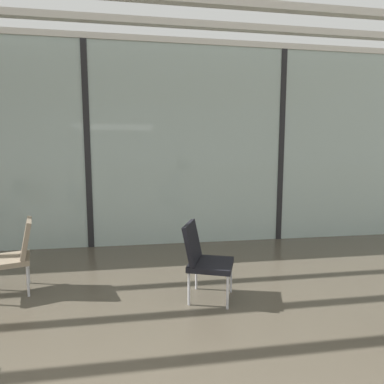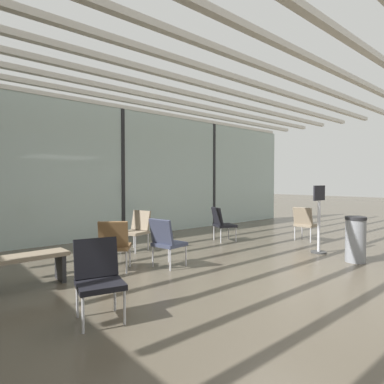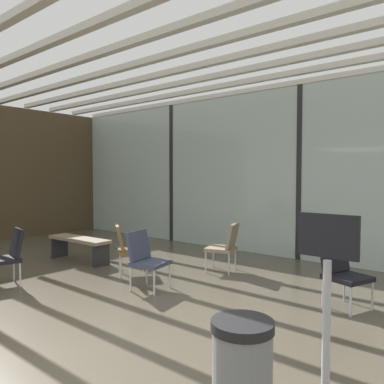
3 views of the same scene
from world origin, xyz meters
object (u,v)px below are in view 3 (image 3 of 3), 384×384
(lounge_chair_2, at_px, (342,269))
(waiting_bench, at_px, (79,243))
(lounge_chair_4, at_px, (226,244))
(parked_airplane, at_px, (348,171))
(lounge_chair_0, at_px, (8,253))
(lounge_chair_5, at_px, (145,256))
(info_sign, at_px, (326,318))
(lounge_chair_3, at_px, (127,246))

(lounge_chair_2, distance_m, waiting_bench, 4.93)
(lounge_chair_4, bearing_deg, waiting_bench, -84.29)
(lounge_chair_2, bearing_deg, parked_airplane, 37.18)
(waiting_bench, bearing_deg, lounge_chair_0, -73.90)
(lounge_chair_4, xyz_separation_m, waiting_bench, (-2.71, -1.19, -0.13))
(lounge_chair_2, xyz_separation_m, lounge_chair_5, (-2.53, -1.11, 0.00))
(lounge_chair_4, height_order, lounge_chair_5, same)
(lounge_chair_5, bearing_deg, info_sign, -121.93)
(lounge_chair_2, height_order, lounge_chair_4, same)
(parked_airplane, bearing_deg, info_sign, -73.75)
(lounge_chair_0, distance_m, lounge_chair_2, 4.92)
(lounge_chair_4, distance_m, lounge_chair_5, 1.64)
(lounge_chair_2, distance_m, lounge_chair_4, 2.23)
(lounge_chair_4, bearing_deg, lounge_chair_5, -30.70)
(parked_airplane, xyz_separation_m, lounge_chair_5, (-0.66, -7.40, -1.34))
(lounge_chair_2, distance_m, lounge_chair_3, 3.43)
(lounge_chair_5, height_order, waiting_bench, lounge_chair_5)
(lounge_chair_0, height_order, info_sign, info_sign)
(waiting_bench, bearing_deg, lounge_chair_5, -12.35)
(lounge_chair_0, distance_m, lounge_chair_3, 1.86)
(info_sign, bearing_deg, parked_airplane, 106.25)
(lounge_chair_0, height_order, waiting_bench, lounge_chair_0)
(lounge_chair_4, relative_size, info_sign, 0.60)
(lounge_chair_3, bearing_deg, info_sign, -164.29)
(lounge_chair_4, relative_size, waiting_bench, 0.57)
(lounge_chair_2, relative_size, lounge_chair_5, 1.00)
(lounge_chair_5, bearing_deg, lounge_chair_4, -24.24)
(lounge_chair_2, bearing_deg, lounge_chair_0, 138.88)
(lounge_chair_2, bearing_deg, lounge_chair_5, 134.15)
(waiting_bench, bearing_deg, info_sign, -18.43)
(parked_airplane, height_order, lounge_chair_2, parked_airplane)
(waiting_bench, bearing_deg, lounge_chair_2, 5.70)
(lounge_chair_5, bearing_deg, lounge_chair_3, 55.42)
(lounge_chair_3, relative_size, lounge_chair_4, 1.00)
(lounge_chair_5, xyz_separation_m, waiting_bench, (-2.35, 0.41, -0.13))
(lounge_chair_3, relative_size, lounge_chair_5, 1.00)
(lounge_chair_0, distance_m, lounge_chair_4, 3.56)
(parked_airplane, distance_m, info_sign, 9.00)
(lounge_chair_2, xyz_separation_m, lounge_chair_4, (-2.17, 0.50, 0.00))
(lounge_chair_3, height_order, waiting_bench, lounge_chair_3)
(lounge_chair_5, bearing_deg, lounge_chair_2, -78.01)
(parked_airplane, relative_size, lounge_chair_5, 14.16)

